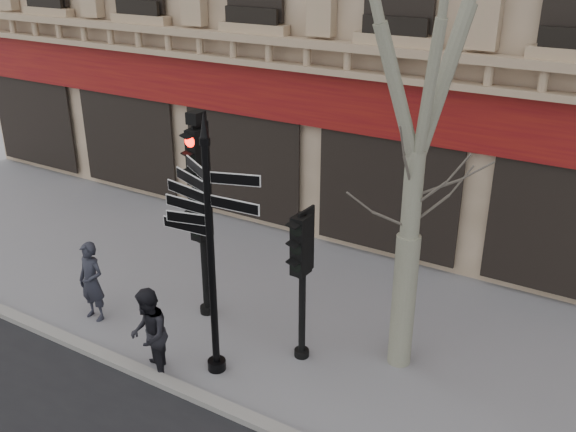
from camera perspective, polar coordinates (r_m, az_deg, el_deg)
name	(u,v)px	position (r m, az deg, el deg)	size (l,w,h in m)	color
ground	(272,366)	(11.70, -1.41, -13.16)	(80.00, 80.00, 0.00)	slate
kerb	(225,408)	(10.77, -5.60, -16.66)	(80.00, 0.25, 0.12)	gray
fingerpost	(208,206)	(10.13, -7.11, 0.89)	(2.15, 2.15, 4.64)	black
traffic_signal_main	(200,192)	(12.06, -7.80, 2.12)	(0.47, 0.34, 4.16)	black
traffic_signal_secondary	(303,261)	(10.90, 1.31, -3.98)	(0.48, 0.35, 2.80)	black
pedestrian_a	(92,282)	(13.14, -17.06, -5.59)	(0.60, 0.39, 1.64)	#23242E
pedestrian_b	(149,334)	(11.24, -12.27, -10.25)	(0.82, 0.64, 1.68)	black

